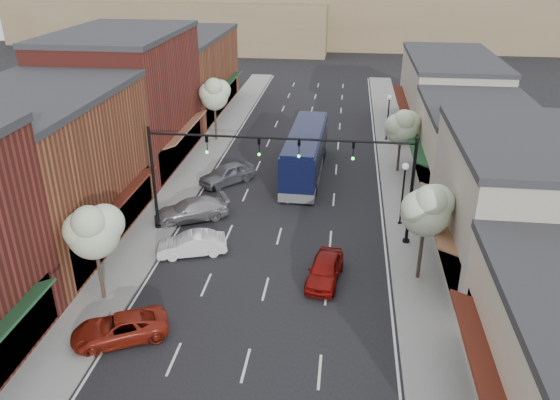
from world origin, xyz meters
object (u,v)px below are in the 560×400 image
(tree_right_near, at_px, (427,208))
(lamp_post_near, at_px, (404,184))
(tree_right_far, at_px, (402,126))
(parked_car_c, at_px, (191,210))
(tree_left_far, at_px, (214,93))
(parked_car_d, at_px, (227,174))
(red_hatchback, at_px, (325,270))
(parked_car_a, at_px, (120,328))
(signal_mast_left, at_px, (189,165))
(parked_car_b, at_px, (192,244))
(tree_left_near, at_px, (93,230))
(coach_bus, at_px, (305,152))
(signal_mast_right, at_px, (373,174))
(lamp_post_far, at_px, (389,110))

(tree_right_near, xyz_separation_m, lamp_post_near, (-0.55, 6.56, -1.45))
(tree_right_far, relative_size, parked_car_c, 1.09)
(tree_left_far, height_order, parked_car_d, tree_left_far)
(tree_right_near, distance_m, red_hatchback, 6.44)
(parked_car_a, xyz_separation_m, parked_car_d, (1.10, 19.03, 0.16))
(signal_mast_left, xyz_separation_m, parked_car_b, (0.68, -2.86, -3.94))
(tree_right_far, height_order, parked_car_c, tree_right_far)
(tree_right_near, xyz_separation_m, parked_car_b, (-13.29, 1.19, -3.77))
(tree_left_near, xyz_separation_m, red_hatchback, (11.40, 3.29, -3.51))
(parked_car_b, xyz_separation_m, parked_car_c, (-1.26, 4.50, 0.04))
(coach_bus, xyz_separation_m, parked_car_a, (-7.00, -21.55, -1.29))
(tree_left_near, relative_size, tree_left_far, 0.93)
(signal_mast_right, xyz_separation_m, red_hatchback, (-2.47, -4.76, -3.91))
(parked_car_a, height_order, parked_car_b, parked_car_b)
(signal_mast_left, relative_size, lamp_post_near, 1.85)
(coach_bus, relative_size, red_hatchback, 2.88)
(lamp_post_near, height_order, coach_bus, lamp_post_near)
(tree_left_near, relative_size, red_hatchback, 1.36)
(signal_mast_left, height_order, lamp_post_far, signal_mast_left)
(tree_left_near, distance_m, tree_left_far, 26.00)
(tree_left_far, xyz_separation_m, parked_car_b, (3.31, -20.81, -3.92))
(signal_mast_left, xyz_separation_m, parked_car_c, (-0.58, 1.64, -3.90))
(parked_car_b, height_order, parked_car_c, parked_car_c)
(tree_right_near, distance_m, lamp_post_near, 6.74)
(tree_left_near, height_order, lamp_post_near, tree_left_near)
(tree_left_near, bearing_deg, tree_right_near, 13.55)
(signal_mast_right, relative_size, coach_bus, 0.68)
(coach_bus, height_order, parked_car_b, coach_bus)
(tree_right_far, distance_m, lamp_post_far, 8.13)
(signal_mast_left, distance_m, tree_right_far, 18.39)
(parked_car_b, bearing_deg, tree_right_near, 66.62)
(parked_car_b, height_order, parked_car_d, parked_car_d)
(signal_mast_left, xyz_separation_m, parked_car_d, (0.52, 8.10, -3.84))
(signal_mast_left, xyz_separation_m, tree_left_near, (-2.63, -8.05, -0.40))
(signal_mast_left, height_order, parked_car_c, signal_mast_left)
(parked_car_d, bearing_deg, lamp_post_far, 85.48)
(tree_right_near, relative_size, tree_left_far, 0.97)
(red_hatchback, height_order, parked_car_b, red_hatchback)
(tree_left_far, xyz_separation_m, coach_bus, (9.05, -7.32, -2.69))
(tree_right_far, relative_size, coach_bus, 0.45)
(signal_mast_right, height_order, lamp_post_near, signal_mast_right)
(tree_right_near, distance_m, parked_car_c, 16.06)
(tree_left_near, bearing_deg, coach_bus, 64.14)
(lamp_post_far, relative_size, parked_car_c, 0.89)
(parked_car_c, bearing_deg, tree_left_near, -39.06)
(lamp_post_near, bearing_deg, tree_left_near, -146.67)
(parked_car_a, height_order, parked_car_c, parked_car_c)
(lamp_post_near, xyz_separation_m, parked_car_a, (-14.00, -13.43, -2.38))
(tree_right_near, bearing_deg, coach_bus, 117.21)
(tree_left_near, height_order, parked_car_a, tree_left_near)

